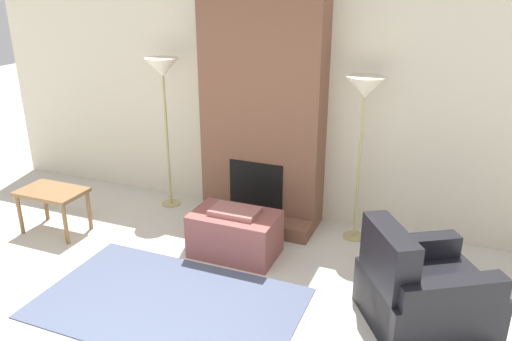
% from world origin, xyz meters
% --- Properties ---
extents(wall_back, '(7.35, 0.06, 2.60)m').
position_xyz_m(wall_back, '(0.00, 2.94, 1.30)').
color(wall_back, beige).
rests_on(wall_back, ground_plane).
extents(fireplace, '(1.34, 0.66, 2.60)m').
position_xyz_m(fireplace, '(0.00, 2.70, 1.25)').
color(fireplace, brown).
rests_on(fireplace, ground_plane).
extents(ottoman, '(0.85, 0.52, 0.50)m').
position_xyz_m(ottoman, '(0.06, 1.82, 0.23)').
color(ottoman, '#8C4C47').
rests_on(ottoman, ground_plane).
extents(armchair, '(1.20, 1.16, 0.87)m').
position_xyz_m(armchair, '(1.85, 1.38, 0.27)').
color(armchair, black).
rests_on(armchair, ground_plane).
extents(side_table, '(0.70, 0.45, 0.49)m').
position_xyz_m(side_table, '(-1.96, 1.54, 0.41)').
color(side_table, brown).
rests_on(side_table, ground_plane).
extents(floor_lamp_left, '(0.38, 0.38, 1.78)m').
position_xyz_m(floor_lamp_left, '(-1.17, 2.62, 1.59)').
color(floor_lamp_left, tan).
rests_on(floor_lamp_left, ground_plane).
extents(floor_lamp_right, '(0.38, 0.38, 1.73)m').
position_xyz_m(floor_lamp_right, '(1.10, 2.62, 1.54)').
color(floor_lamp_right, tan).
rests_on(floor_lamp_right, ground_plane).
extents(area_rug, '(2.22, 1.33, 0.01)m').
position_xyz_m(area_rug, '(-0.12, 0.85, 0.01)').
color(area_rug, '#4C5670').
rests_on(area_rug, ground_plane).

